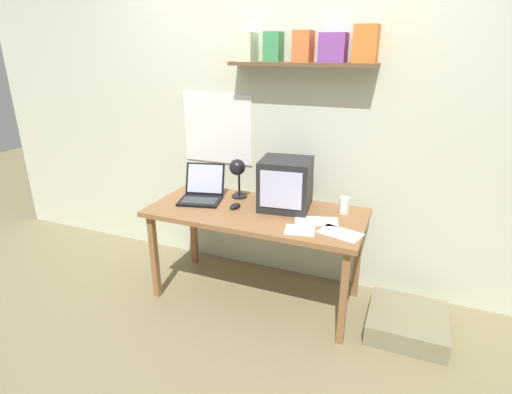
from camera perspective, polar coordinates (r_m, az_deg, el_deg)
name	(u,v)px	position (r m, az deg, el deg)	size (l,w,h in m)	color
ground_plane	(256,295)	(3.15, 0.00, -13.82)	(12.00, 12.00, 0.00)	#827551
back_wall	(280,114)	(3.07, 3.41, 11.81)	(5.60, 0.24, 2.60)	beige
corner_desk	(256,218)	(2.84, 0.00, -3.08)	(1.51, 0.69, 0.70)	#8F5F38
crt_monitor	(285,184)	(2.80, 4.23, 1.86)	(0.38, 0.36, 0.36)	#232326
laptop	(202,191)	(3.04, -7.68, 0.88)	(0.37, 0.39, 0.24)	black
desk_lamp	(238,171)	(2.94, -2.65, 3.75)	(0.14, 0.19, 0.32)	black
juice_glass	(344,206)	(2.81, 12.48, -1.28)	(0.07, 0.07, 0.12)	white
computer_mouse	(235,206)	(2.85, -3.02, -1.28)	(0.08, 0.11, 0.03)	black
loose_paper_near_laptop	(340,233)	(2.52, 11.95, -5.07)	(0.29, 0.22, 0.00)	white
loose_paper_near_monitor	(300,230)	(2.52, 6.29, -4.75)	(0.21, 0.19, 0.00)	silver
printed_handout	(316,221)	(2.66, 8.63, -3.43)	(0.31, 0.22, 0.00)	white
floor_cushion	(407,322)	(2.95, 20.73, -16.37)	(0.50, 0.50, 0.14)	gray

